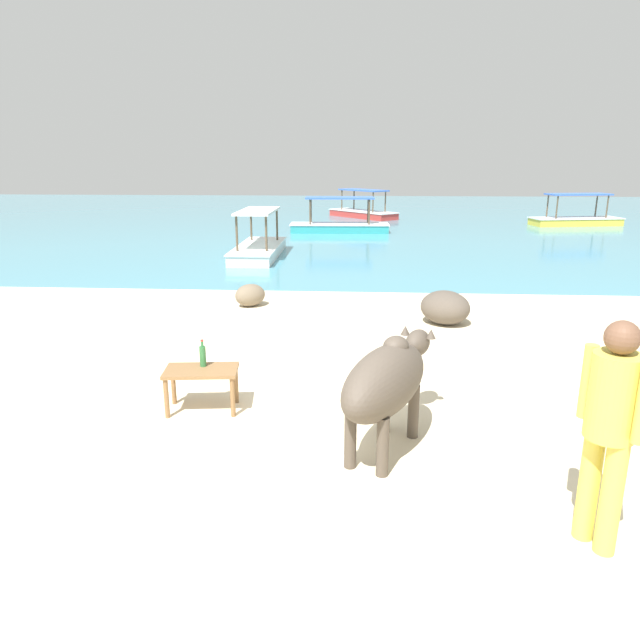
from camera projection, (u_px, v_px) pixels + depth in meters
name	position (u px, v px, depth m)	size (l,w,h in m)	color
sand_beach	(260.00, 469.00, 5.05)	(18.00, 14.00, 0.04)	beige
water_surface	(341.00, 220.00, 26.20)	(60.00, 36.00, 0.03)	teal
cow	(387.00, 380.00, 5.18)	(1.09, 1.82, 1.04)	#4C4238
low_bench_table	(201.00, 376.00, 6.10)	(0.80, 0.52, 0.46)	brown
bottle	(203.00, 356.00, 6.13)	(0.07, 0.07, 0.30)	#2D6B38
person_standing	(610.00, 419.00, 3.78)	(0.32, 0.46, 1.62)	#DBC64C
shore_rock_large	(250.00, 295.00, 10.55)	(0.58, 0.44, 0.41)	#756651
shore_rock_medium	(445.00, 307.00, 9.39)	(0.83, 0.72, 0.55)	brown
boat_white	(259.00, 247.00, 16.11)	(1.19, 3.68, 1.29)	white
boat_teal	(339.00, 225.00, 21.59)	(3.72, 1.30, 1.29)	teal
boat_red	(363.00, 212.00, 27.03)	(3.31, 3.50, 1.29)	#C63833
boat_yellow	(576.00, 219.00, 23.81)	(3.82, 1.82, 1.29)	gold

